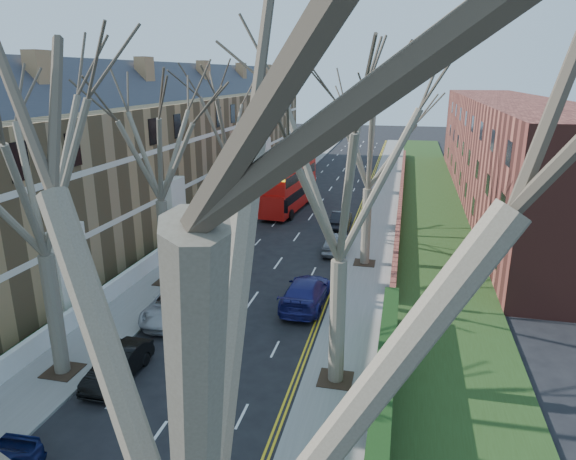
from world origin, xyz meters
The scene contains 18 objects.
pavement_left centered at (-6.00, 39.00, 0.06)m, with size 3.00×102.00×0.12m, color slate.
pavement_right centered at (6.00, 39.00, 0.06)m, with size 3.00×102.00×0.12m, color slate.
terrace_left centered at (-13.65, 31.00, 5.53)m, with size 9.70×78.00×13.60m.
flats_right centered at (17.46, 43.00, 4.98)m, with size 13.97×54.00×10.00m.
front_wall_left centered at (-7.65, 31.00, 0.62)m, with size 0.30×78.00×1.00m.
grass_verge_right centered at (10.50, 39.00, 0.15)m, with size 6.00×102.00×0.06m.
tree_left_mid centered at (-5.70, 6.00, 9.56)m, with size 10.50×10.50×14.71m.
tree_left_far centered at (-5.70, 16.00, 9.24)m, with size 10.15×10.15×14.22m.
tree_left_dist centered at (-5.70, 28.00, 9.56)m, with size 10.50×10.50×14.71m.
tree_right_near centered at (5.70, -6.00, 9.86)m, with size 10.85×10.85×15.20m.
tree_right_mid centered at (5.70, 8.00, 9.56)m, with size 10.50×10.50×14.71m.
tree_right_far centered at (5.70, 22.00, 9.24)m, with size 10.15×10.15×14.22m.
double_decker_bus centered at (-2.40, 34.96, 2.12)m, with size 3.28×10.43×4.32m.
car_left_mid centered at (-3.18, 6.22, 0.64)m, with size 1.35×3.87×1.27m, color black.
car_left_far centered at (-3.36, 12.12, 0.72)m, with size 2.40×5.21×1.45m, color #A3A3A8.
car_right_near centered at (3.07, 15.00, 0.78)m, with size 2.18×5.35×1.55m, color navy.
car_right_mid centered at (3.44, 24.18, 0.73)m, with size 1.72×4.27×1.45m, color gray.
car_right_far centered at (3.04, 30.41, 0.69)m, with size 1.47×4.21×1.39m, color black.
Camera 1 is at (7.94, -10.46, 12.25)m, focal length 32.00 mm.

